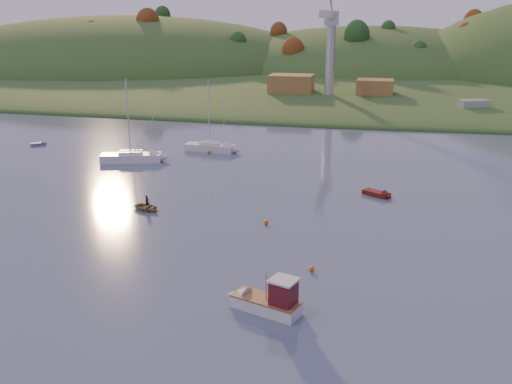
% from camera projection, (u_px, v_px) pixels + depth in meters
% --- Properties ---
extents(far_shore, '(620.00, 220.00, 1.50)m').
position_uv_depth(far_shore, '(350.00, 68.00, 245.15)').
color(far_shore, '#2E5421').
rests_on(far_shore, ground).
extents(shore_slope, '(640.00, 150.00, 7.00)m').
position_uv_depth(shore_slope, '(337.00, 85.00, 184.62)').
color(shore_slope, '#2E5421').
rests_on(shore_slope, ground).
extents(hill_left_far, '(120.00, 100.00, 32.00)m').
position_uv_depth(hill_left_far, '(2.00, 64.00, 265.23)').
color(hill_left_far, '#2E5421').
rests_on(hill_left_far, ground).
extents(hill_left, '(170.00, 140.00, 44.00)m').
position_uv_depth(hill_left, '(127.00, 70.00, 236.36)').
color(hill_left, '#2E5421').
rests_on(hill_left, ground).
extents(hill_center, '(140.00, 120.00, 36.00)m').
position_uv_depth(hill_center, '(373.00, 73.00, 224.40)').
color(hill_center, '#2E5421').
rests_on(hill_center, ground).
extents(hillside_trees, '(280.00, 50.00, 32.00)m').
position_uv_depth(hillside_trees, '(342.00, 79.00, 203.25)').
color(hillside_trees, '#1A481B').
rests_on(hillside_trees, ground).
extents(wharf, '(42.00, 16.00, 2.40)m').
position_uv_depth(wharf, '(341.00, 100.00, 143.16)').
color(wharf, slate).
rests_on(wharf, ground).
extents(shed_west, '(11.00, 8.00, 4.80)m').
position_uv_depth(shed_west, '(291.00, 84.00, 145.79)').
color(shed_west, olive).
rests_on(shed_west, wharf).
extents(shed_east, '(9.00, 7.00, 4.00)m').
position_uv_depth(shed_east, '(375.00, 88.00, 142.37)').
color(shed_east, olive).
rests_on(shed_east, wharf).
extents(dock_crane, '(3.20, 28.00, 20.30)m').
position_uv_depth(dock_crane, '(330.00, 35.00, 135.71)').
color(dock_crane, '#B7B7BC').
rests_on(dock_crane, wharf).
extents(fishing_boat, '(6.59, 3.88, 4.02)m').
position_uv_depth(fishing_boat, '(261.00, 299.00, 43.45)').
color(fishing_boat, silver).
rests_on(fishing_boat, ground).
extents(sailboat_near, '(9.51, 5.31, 12.64)m').
position_uv_depth(sailboat_near, '(131.00, 157.00, 87.66)').
color(sailboat_near, white).
rests_on(sailboat_near, ground).
extents(sailboat_far, '(8.57, 3.30, 11.61)m').
position_uv_depth(sailboat_far, '(210.00, 147.00, 94.59)').
color(sailboat_far, silver).
rests_on(sailboat_far, ground).
extents(canoe, '(4.00, 3.43, 0.70)m').
position_uv_depth(canoe, '(147.00, 207.00, 65.87)').
color(canoe, olive).
rests_on(canoe, ground).
extents(paddler, '(0.55, 0.66, 1.56)m').
position_uv_depth(paddler, '(147.00, 204.00, 65.74)').
color(paddler, black).
rests_on(paddler, ground).
extents(red_tender, '(4.14, 3.33, 1.37)m').
position_uv_depth(red_tender, '(382.00, 195.00, 70.75)').
color(red_tender, '#54130C').
rests_on(red_tender, ground).
extents(grey_dinghy, '(2.80, 2.64, 1.05)m').
position_uv_depth(grey_dinghy, '(41.00, 144.00, 99.40)').
color(grey_dinghy, slate).
rests_on(grey_dinghy, ground).
extents(work_vessel, '(15.77, 10.16, 3.82)m').
position_uv_depth(work_vessel, '(473.00, 111.00, 126.33)').
color(work_vessel, '#505B69').
rests_on(work_vessel, ground).
extents(buoy_0, '(0.50, 0.50, 0.50)m').
position_uv_depth(buoy_0, '(312.00, 269.00, 50.15)').
color(buoy_0, '#E65D0C').
rests_on(buoy_0, ground).
extents(buoy_1, '(0.50, 0.50, 0.50)m').
position_uv_depth(buoy_1, '(266.00, 222.00, 61.48)').
color(buoy_1, '#E65D0C').
rests_on(buoy_1, ground).
extents(buoy_2, '(0.50, 0.50, 0.50)m').
position_uv_depth(buoy_2, '(209.00, 152.00, 93.03)').
color(buoy_2, '#E65D0C').
rests_on(buoy_2, ground).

